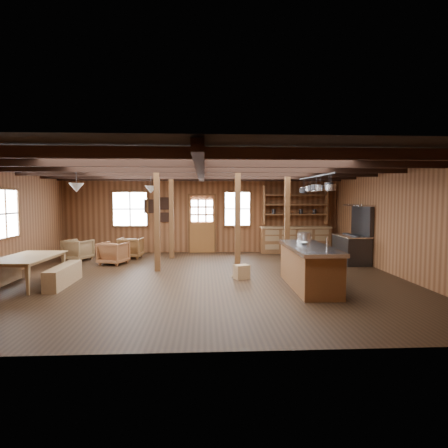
{
  "coord_description": "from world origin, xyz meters",
  "views": [
    {
      "loc": [
        0.08,
        -9.24,
        2.0
      ],
      "look_at": [
        0.64,
        1.24,
        1.27
      ],
      "focal_mm": 30.0,
      "sensor_mm": 36.0,
      "label": 1
    }
  ],
  "objects": [
    {
      "name": "pendant_lamps",
      "position": [
        -2.25,
        1.0,
        2.25
      ],
      "size": [
        1.86,
        2.36,
        0.66
      ],
      "color": "#2B2B2D",
      "rests_on": "ceiling"
    },
    {
      "name": "armchair_c",
      "position": [
        -3.96,
        2.87,
        0.34
      ],
      "size": [
        0.96,
        0.97,
        0.68
      ],
      "primitive_type": "imported",
      "rotation": [
        0.0,
        0.0,
        2.75
      ],
      "color": "brown",
      "rests_on": "floor"
    },
    {
      "name": "timber_posts",
      "position": [
        0.52,
        2.08,
        1.4
      ],
      "size": [
        3.95,
        2.35,
        2.8
      ],
      "color": "#4D3116",
      "rests_on": "floor"
    },
    {
      "name": "ceiling_joists",
      "position": [
        0.0,
        0.18,
        2.68
      ],
      "size": [
        9.8,
        8.82,
        0.18
      ],
      "color": "black",
      "rests_on": "ceiling"
    },
    {
      "name": "window_left",
      "position": [
        -4.96,
        0.5,
        1.6
      ],
      "size": [
        0.14,
        1.24,
        1.32
      ],
      "color": "white",
      "rests_on": "wall_back"
    },
    {
      "name": "room",
      "position": [
        0.0,
        0.0,
        1.4
      ],
      "size": [
        10.04,
        9.04,
        2.84
      ],
      "color": "black",
      "rests_on": "ground"
    },
    {
      "name": "armchair_b",
      "position": [
        -2.66,
        2.12,
        0.34
      ],
      "size": [
        0.93,
        0.94,
        0.68
      ],
      "primitive_type": "imported",
      "rotation": [
        0.0,
        0.0,
        2.82
      ],
      "color": "brown",
      "rests_on": "floor"
    },
    {
      "name": "bench_aisle",
      "position": [
        -3.15,
        -0.58,
        0.23
      ],
      "size": [
        0.31,
        1.65,
        0.45
      ],
      "primitive_type": "cube",
      "color": "brown",
      "rests_on": "floor"
    },
    {
      "name": "back_counter",
      "position": [
        3.4,
        4.2,
        0.6
      ],
      "size": [
        2.55,
        0.6,
        2.45
      ],
      "color": "brown",
      "rests_on": "floor"
    },
    {
      "name": "kitchen_island",
      "position": [
        2.41,
        -1.11,
        0.48
      ],
      "size": [
        0.91,
        2.51,
        1.2
      ],
      "rotation": [
        0.0,
        0.0,
        -0.01
      ],
      "color": "brown",
      "rests_on": "floor"
    },
    {
      "name": "step_stool",
      "position": [
        1.0,
        -0.12,
        0.17
      ],
      "size": [
        0.47,
        0.4,
        0.35
      ],
      "primitive_type": "cube",
      "rotation": [
        0.0,
        0.0,
        0.37
      ],
      "color": "brown",
      "rests_on": "floor"
    },
    {
      "name": "window_back_left",
      "position": [
        -2.6,
        4.46,
        1.6
      ],
      "size": [
        1.32,
        0.06,
        1.32
      ],
      "color": "white",
      "rests_on": "wall_back"
    },
    {
      "name": "armchair_a",
      "position": [
        -2.37,
        3.29,
        0.35
      ],
      "size": [
        0.79,
        0.81,
        0.69
      ],
      "primitive_type": "imported",
      "rotation": [
        0.0,
        0.0,
        3.07
      ],
      "color": "brown",
      "rests_on": "floor"
    },
    {
      "name": "counter_pot",
      "position": [
        2.55,
        -0.11,
        1.04
      ],
      "size": [
        0.33,
        0.33,
        0.2
      ],
      "primitive_type": "cylinder",
      "color": "silver",
      "rests_on": "kitchen_island"
    },
    {
      "name": "back_door",
      "position": [
        0.0,
        4.45,
        0.88
      ],
      "size": [
        1.02,
        0.08,
        2.15
      ],
      "color": "brown",
      "rests_on": "floor"
    },
    {
      "name": "pot_rack",
      "position": [
        2.93,
        0.3,
        2.27
      ],
      "size": [
        0.41,
        3.0,
        0.43
      ],
      "color": "#2B2B2D",
      "rests_on": "ceiling"
    },
    {
      "name": "bowl",
      "position": [
        2.33,
        -0.84,
        0.97
      ],
      "size": [
        0.29,
        0.29,
        0.06
      ],
      "primitive_type": "imported",
      "rotation": [
        0.0,
        0.0,
        0.31
      ],
      "color": "silver",
      "rests_on": "kitchen_island"
    },
    {
      "name": "commercial_range",
      "position": [
        4.65,
        1.96,
        0.6
      ],
      "size": [
        0.77,
        1.46,
        1.8
      ],
      "color": "#2B2B2D",
      "rests_on": "floor"
    },
    {
      "name": "window_back_right",
      "position": [
        1.3,
        4.46,
        1.6
      ],
      "size": [
        1.02,
        0.06,
        1.32
      ],
      "color": "white",
      "rests_on": "wall_back"
    },
    {
      "name": "dining_table",
      "position": [
        -3.9,
        -0.58,
        0.34
      ],
      "size": [
        1.16,
        1.97,
        0.67
      ],
      "primitive_type": "imported",
      "rotation": [
        0.0,
        0.0,
        1.52
      ],
      "color": "olive",
      "rests_on": "floor"
    },
    {
      "name": "notice_boards",
      "position": [
        -1.5,
        4.46,
        1.64
      ],
      "size": [
        1.08,
        0.03,
        0.9
      ],
      "color": "silver",
      "rests_on": "wall_back"
    }
  ]
}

